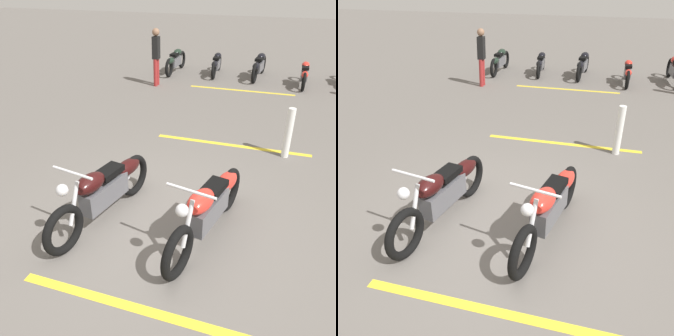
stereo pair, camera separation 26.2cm
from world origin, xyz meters
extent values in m
plane|color=#66605B|center=(0.00, 0.00, 0.00)|extent=(60.00, 60.00, 0.00)
torus|color=black|center=(-0.81, -0.60, 0.34)|extent=(0.68, 0.23, 0.67)
torus|color=black|center=(0.72, -0.89, 0.34)|extent=(0.68, 0.23, 0.67)
cube|color=#59595E|center=(0.01, -0.75, 0.42)|extent=(0.87, 0.37, 0.32)
ellipsoid|color=red|center=(-0.26, -0.70, 0.72)|extent=(0.56, 0.37, 0.24)
ellipsoid|color=red|center=(0.57, -0.86, 0.56)|extent=(0.59, 0.34, 0.22)
cube|color=black|center=(0.13, -0.78, 0.70)|extent=(0.48, 0.32, 0.09)
cylinder|color=silver|center=(-0.58, -0.64, 0.60)|extent=(0.27, 0.10, 0.56)
cylinder|color=silver|center=(-0.53, -0.65, 1.02)|extent=(0.15, 0.62, 0.04)
sphere|color=silver|center=(-0.73, -0.62, 0.88)|extent=(0.15, 0.15, 0.15)
cylinder|color=silver|center=(0.43, -0.69, 0.26)|extent=(0.70, 0.22, 0.09)
torus|color=black|center=(-0.91, 0.87, 0.34)|extent=(0.68, 0.21, 0.67)
torus|color=black|center=(0.63, 0.62, 0.34)|extent=(0.68, 0.21, 0.67)
cube|color=#59595E|center=(-0.09, 0.74, 0.42)|extent=(0.86, 0.35, 0.32)
ellipsoid|color=black|center=(-0.36, 0.78, 0.72)|extent=(0.56, 0.36, 0.24)
ellipsoid|color=black|center=(0.47, 0.65, 0.56)|extent=(0.59, 0.33, 0.22)
cube|color=black|center=(0.04, 0.72, 0.70)|extent=(0.47, 0.31, 0.09)
cylinder|color=silver|center=(-0.68, 0.83, 0.60)|extent=(0.27, 0.10, 0.56)
cylinder|color=silver|center=(-0.63, 0.82, 1.02)|extent=(0.13, 0.62, 0.04)
sphere|color=silver|center=(-0.83, 0.86, 0.88)|extent=(0.15, 0.15, 0.15)
cylinder|color=silver|center=(0.33, 0.81, 0.26)|extent=(0.71, 0.20, 0.09)
torus|color=black|center=(8.97, -1.76, 0.29)|extent=(0.57, 0.10, 0.57)
torus|color=black|center=(7.64, -1.78, 0.29)|extent=(0.57, 0.10, 0.57)
cube|color=#59595E|center=(8.26, -1.77, 0.36)|extent=(0.72, 0.20, 0.27)
ellipsoid|color=red|center=(8.49, -1.77, 0.61)|extent=(0.45, 0.25, 0.20)
ellipsoid|color=red|center=(7.78, -1.78, 0.48)|extent=(0.48, 0.21, 0.19)
cube|color=black|center=(8.15, -1.77, 0.60)|extent=(0.38, 0.21, 0.08)
torus|color=black|center=(9.52, -0.34, 0.32)|extent=(0.64, 0.14, 0.64)
torus|color=black|center=(8.04, -0.25, 0.32)|extent=(0.64, 0.14, 0.64)
cube|color=#59595E|center=(8.73, -0.29, 0.40)|extent=(0.81, 0.26, 0.30)
ellipsoid|color=black|center=(8.99, -0.31, 0.69)|extent=(0.51, 0.30, 0.23)
ellipsoid|color=black|center=(8.19, -0.26, 0.53)|extent=(0.55, 0.26, 0.21)
cube|color=black|center=(8.61, -0.29, 0.67)|extent=(0.43, 0.25, 0.09)
torus|color=black|center=(9.42, 1.24, 0.29)|extent=(0.58, 0.14, 0.58)
torus|color=black|center=(8.07, 1.12, 0.29)|extent=(0.58, 0.14, 0.58)
cube|color=#59595E|center=(8.70, 1.17, 0.36)|extent=(0.74, 0.25, 0.28)
ellipsoid|color=black|center=(8.93, 1.19, 0.62)|extent=(0.47, 0.28, 0.21)
ellipsoid|color=black|center=(8.21, 1.13, 0.48)|extent=(0.50, 0.25, 0.19)
cube|color=black|center=(8.59, 1.17, 0.60)|extent=(0.40, 0.24, 0.08)
torus|color=black|center=(9.31, 2.66, 0.32)|extent=(0.63, 0.11, 0.63)
torus|color=black|center=(7.84, 2.65, 0.32)|extent=(0.63, 0.11, 0.63)
cube|color=#59595E|center=(8.53, 2.65, 0.40)|extent=(0.79, 0.21, 0.30)
ellipsoid|color=black|center=(8.78, 2.65, 0.68)|extent=(0.49, 0.27, 0.23)
ellipsoid|color=black|center=(7.99, 2.65, 0.53)|extent=(0.53, 0.23, 0.21)
cube|color=black|center=(8.41, 2.65, 0.66)|extent=(0.42, 0.23, 0.08)
cylinder|color=maroon|center=(6.63, 2.66, 0.42)|extent=(0.12, 0.12, 0.84)
cylinder|color=maroon|center=(6.80, 2.67, 0.42)|extent=(0.12, 0.12, 0.84)
cube|color=black|center=(6.72, 2.67, 1.17)|extent=(0.25, 0.20, 0.66)
sphere|color=#8C664C|center=(6.72, 2.67, 1.62)|extent=(0.23, 0.23, 0.23)
cylinder|color=white|center=(2.85, -1.58, 0.49)|extent=(0.14, 0.14, 0.99)
cube|color=yellow|center=(-1.42, -0.55, 0.00)|extent=(0.21, 3.20, 0.01)
cube|color=yellow|center=(3.00, -0.50, 0.00)|extent=(0.21, 3.20, 0.01)
cube|color=yellow|center=(7.06, -0.01, 0.00)|extent=(0.21, 3.20, 0.01)
camera|label=1|loc=(-3.70, -1.54, 3.12)|focal=37.42mm
camera|label=2|loc=(-3.79, -1.29, 3.12)|focal=37.42mm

